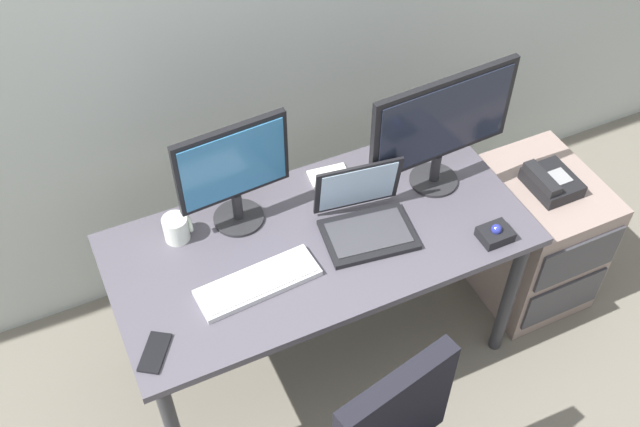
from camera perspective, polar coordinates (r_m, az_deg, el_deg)
name	(u,v)px	position (r m, az deg, el deg)	size (l,w,h in m)	color
ground_plane	(320,349)	(3.16, 0.00, -10.37)	(8.00, 8.00, 0.00)	#6C6659
desk	(320,252)	(2.65, 0.00, -2.95)	(1.47, 0.70, 0.71)	#4B4752
file_cabinet	(532,236)	(3.26, 15.92, -1.66)	(0.42, 0.53, 0.61)	gray
desk_phone	(551,182)	(3.01, 17.27, 2.34)	(0.17, 0.20, 0.09)	black
monitor_main	(442,125)	(2.62, 9.37, 6.73)	(0.57, 0.18, 0.47)	#262628
monitor_side	(233,171)	(2.49, -6.66, 3.28)	(0.40, 0.18, 0.42)	#262628
keyboard	(258,282)	(2.45, -4.77, -5.29)	(0.42, 0.16, 0.03)	silver
laptop	(365,217)	(2.58, 3.44, -0.25)	(0.34, 0.30, 0.24)	black
trackball_mouse	(495,234)	(2.64, 13.29, -1.52)	(0.11, 0.09, 0.07)	black
coffee_mug	(177,228)	(2.60, -10.92, -1.12)	(0.10, 0.09, 0.10)	silver
paper_notepad	(334,186)	(2.75, 1.08, 2.12)	(0.15, 0.21, 0.01)	white
cell_phone	(155,352)	(2.35, -12.56, -10.36)	(0.07, 0.14, 0.01)	black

